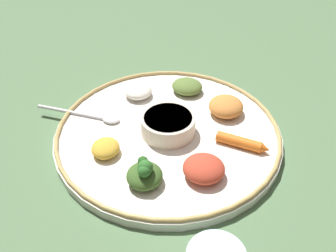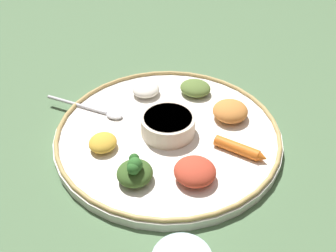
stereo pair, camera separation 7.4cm
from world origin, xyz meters
TOP-DOWN VIEW (x-y plane):
  - ground_plane at (0.00, 0.00)m, footprint 2.40×2.40m
  - platter at (0.00, 0.00)m, footprint 0.42×0.42m
  - platter_rim at (0.00, 0.00)m, footprint 0.41×0.41m
  - center_bowl at (0.00, 0.00)m, footprint 0.10×0.10m
  - spoon at (0.11, -0.11)m, footprint 0.13×0.13m
  - greens_pile at (0.09, 0.09)m, footprint 0.08×0.08m
  - carrot_near_spoon at (-0.10, 0.10)m, footprint 0.07×0.09m
  - mound_rice_white at (0.00, -0.13)m, footprint 0.08×0.08m
  - mound_lentil_yellow at (0.12, 0.00)m, footprint 0.07×0.07m
  - mound_squash at (-0.13, -0.00)m, footprint 0.09×0.09m
  - mound_collards at (-0.10, -0.10)m, footprint 0.09×0.09m
  - mound_berbere_red at (-0.00, 0.12)m, footprint 0.10×0.10m

SIDE VIEW (x-z plane):
  - ground_plane at x=0.00m, z-range 0.00..0.00m
  - platter at x=0.00m, z-range 0.00..0.02m
  - platter_rim at x=0.00m, z-range 0.02..0.02m
  - spoon at x=0.11m, z-range 0.02..0.03m
  - carrot_near_spoon at x=-0.10m, z-range 0.02..0.04m
  - mound_lentil_yellow at x=0.12m, z-range 0.02..0.04m
  - mound_rice_white at x=0.00m, z-range 0.02..0.04m
  - mound_collards at x=-0.10m, z-range 0.02..0.04m
  - mound_squash at x=-0.13m, z-range 0.02..0.05m
  - mound_berbere_red at x=0.00m, z-range 0.02..0.05m
  - center_bowl at x=0.00m, z-range 0.02..0.05m
  - greens_pile at x=0.09m, z-range 0.01..0.06m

